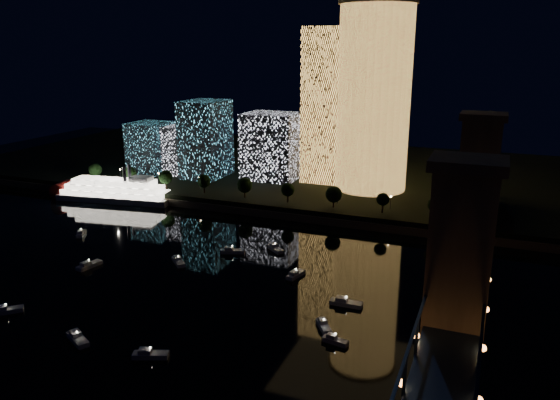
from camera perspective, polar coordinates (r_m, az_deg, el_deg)
The scene contains 11 objects.
ground at distance 152.99m, azimuth -7.73°, elevation -10.97°, with size 520.00×520.00×0.00m, color black.
far_bank at distance 293.97m, azimuth 7.70°, elevation 2.72°, with size 420.00×160.00×5.00m, color black.
seawall at distance 221.98m, azimuth 2.67°, elevation -1.77°, with size 420.00×6.00×3.00m, color #6B5E4C.
tower_cylindrical at distance 248.98m, azimuth 9.79°, elevation 10.51°, with size 34.00×34.00×82.51m.
tower_rectangular at distance 263.56m, azimuth 5.30°, elevation 9.77°, with size 22.61×22.61×71.95m, color #FFB551.
midrise_blocks at distance 276.84m, azimuth -6.90°, elevation 5.73°, with size 85.80×31.43×37.66m.
truss_bridge at distance 132.59m, azimuth 18.45°, elevation -8.31°, with size 13.00×266.00×50.00m.
riverboat at distance 261.36m, azimuth -17.34°, elevation 0.91°, with size 58.93×20.33×17.43m.
motorboats at distance 163.93m, azimuth -9.02°, elevation -8.81°, with size 116.08×80.35×2.78m.
esplanade_trees at distance 238.07m, azimuth -4.84°, elevation 1.66°, with size 166.10×6.78×8.89m.
street_lamps at distance 243.13m, azimuth -3.96°, elevation 1.63°, with size 132.70×0.70×5.65m.
Camera 1 is at (69.04, -117.96, 68.74)m, focal length 35.00 mm.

